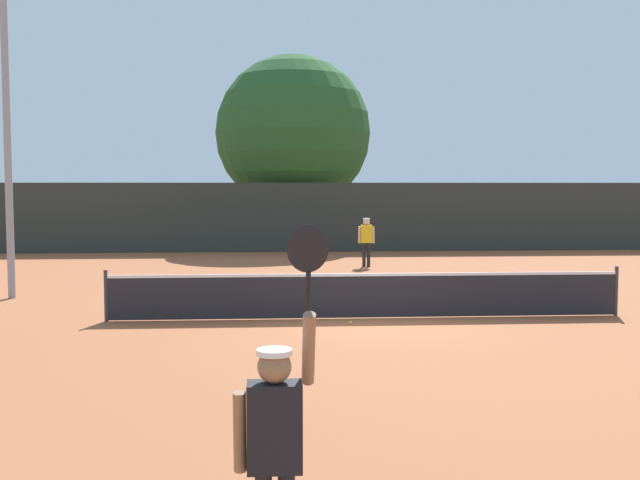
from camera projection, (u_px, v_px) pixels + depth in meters
The scene contains 10 objects.
ground_plane at pixel (367, 318), 15.93m from camera, with size 120.00×120.00×0.00m, color #9E5633.
tennis_net at pixel (367, 294), 15.90m from camera, with size 10.95×0.08×1.07m.
perimeter_fence at pixel (318, 217), 32.02m from camera, with size 39.78×0.12×2.94m, color #2D332D.
player_serving at pixel (276, 430), 5.19m from camera, with size 0.67×0.40×2.54m.
player_receiving at pixel (366, 237), 25.98m from camera, with size 0.57×0.25×1.69m.
tennis_ball at pixel (350, 323), 15.22m from camera, with size 0.07×0.07×0.07m, color #CCE033.
light_pole at pixel (6, 77), 18.41m from camera, with size 1.18×0.28×9.78m.
large_tree at pixel (293, 133), 35.21m from camera, with size 7.26×7.26×8.92m.
parked_car_near at pixel (257, 226), 37.73m from camera, with size 2.05×4.27×1.69m.
parked_car_mid at pixel (440, 226), 37.88m from camera, with size 2.44×4.41×1.69m.
Camera 1 is at (-2.05, -15.67, 2.80)m, focal length 42.20 mm.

